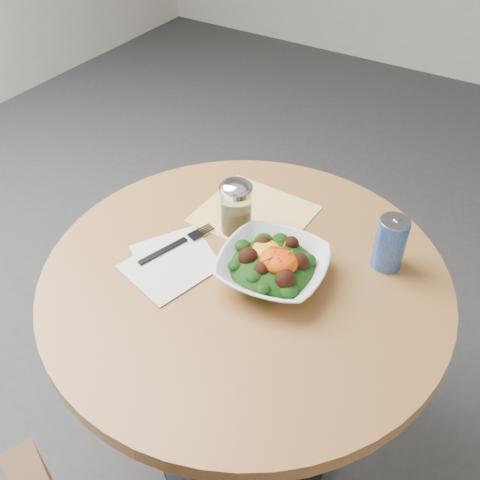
{
  "coord_description": "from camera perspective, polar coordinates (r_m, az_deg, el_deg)",
  "views": [
    {
      "loc": [
        0.43,
        -0.72,
        1.58
      ],
      "look_at": [
        -0.03,
        0.03,
        0.81
      ],
      "focal_mm": 40.0,
      "sensor_mm": 36.0,
      "label": 1
    }
  ],
  "objects": [
    {
      "name": "table",
      "position": [
        1.33,
        0.49,
        -9.5
      ],
      "size": [
        0.9,
        0.9,
        0.75
      ],
      "color": "black",
      "rests_on": "ground"
    },
    {
      "name": "salad_bowl",
      "position": [
        1.15,
        3.53,
        -2.8
      ],
      "size": [
        0.26,
        0.26,
        0.09
      ],
      "color": "white",
      "rests_on": "table"
    },
    {
      "name": "paper_napkins",
      "position": [
        1.21,
        -7.33,
        -2.36
      ],
      "size": [
        0.23,
        0.26,
        0.0
      ],
      "color": "silver",
      "rests_on": "table"
    },
    {
      "name": "beverage_can",
      "position": [
        1.2,
        15.73,
        -0.3
      ],
      "size": [
        0.07,
        0.07,
        0.13
      ],
      "color": "navy",
      "rests_on": "table"
    },
    {
      "name": "cloth_napkin",
      "position": [
        1.33,
        1.53,
        2.78
      ],
      "size": [
        0.27,
        0.24,
        0.0
      ],
      "primitive_type": "cube",
      "rotation": [
        0.0,
        0.0,
        -0.02
      ],
      "color": "#E5A00C",
      "rests_on": "table"
    },
    {
      "name": "spice_shaker",
      "position": [
        1.24,
        -0.42,
        3.52
      ],
      "size": [
        0.08,
        0.08,
        0.14
      ],
      "color": "silver",
      "rests_on": "table"
    },
    {
      "name": "fork",
      "position": [
        1.25,
        -6.49,
        -0.3
      ],
      "size": [
        0.08,
        0.2,
        0.0
      ],
      "color": "black",
      "rests_on": "table"
    },
    {
      "name": "ground",
      "position": [
        1.79,
        0.38,
        -20.75
      ],
      "size": [
        6.0,
        6.0,
        0.0
      ],
      "primitive_type": "plane",
      "color": "#303033",
      "rests_on": "ground"
    }
  ]
}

